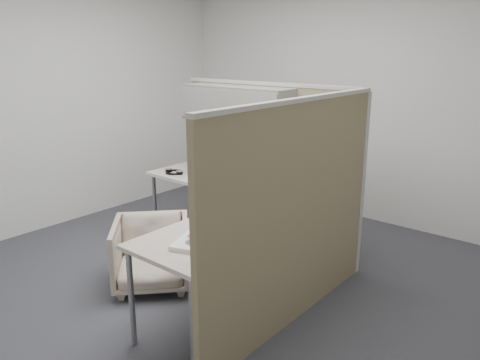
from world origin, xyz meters
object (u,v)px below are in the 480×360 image
Objects in this scene: office_chair at (151,250)px; monitor_left at (278,154)px; desk at (233,202)px; keyboard at (252,190)px.

monitor_left reaches higher than office_chair.
desk reaches higher than office_chair.
monitor_left reaches higher than desk.
keyboard is at bearing 13.83° from office_chair.
office_chair is 1.41m from monitor_left.
desk is 0.68m from monitor_left.
keyboard is at bearing 85.96° from desk.
keyboard is (0.02, 0.24, 0.05)m from desk.
office_chair is 1.35× the size of monitor_left.
desk is at bearing 5.39° from office_chair.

